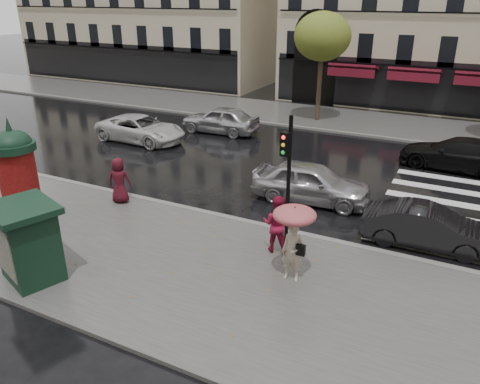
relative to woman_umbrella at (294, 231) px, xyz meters
The scene contains 18 objects.
ground 3.46m from the woman_umbrella, behind, with size 160.00×160.00×0.00m, color black.
near_sidewalk 3.51m from the woman_umbrella, 165.37° to the right, with size 90.00×7.00×0.12m, color #474744.
far_sidewalk 19.02m from the woman_umbrella, 99.24° to the left, with size 90.00×6.00×0.12m, color #474744.
near_kerb 4.36m from the woman_umbrella, 138.36° to the left, with size 90.00×0.25×0.14m, color slate.
far_kerb 16.07m from the woman_umbrella, 100.96° to the left, with size 90.00×0.25×0.14m, color slate.
zebra_crossing 9.90m from the woman_umbrella, 72.37° to the left, with size 3.60×11.75×0.01m, color silver.
tree_far_left 18.75m from the woman_umbrella, 105.90° to the left, with size 3.40×3.40×6.64m.
woman_umbrella is the anchor object (origin of this frame).
woman_red 1.71m from the woman_umbrella, 128.45° to the left, with size 0.90×0.70×1.85m, color maroon.
man_burgundy 8.06m from the woman_umbrella, 165.42° to the left, with size 0.86×0.56×1.77m, color #480E19.
morris_column 9.30m from the woman_umbrella, behind, with size 1.44×1.44×3.88m.
traffic_light 2.32m from the woman_umbrella, 117.31° to the left, with size 0.30×0.41×4.17m.
newsstand 7.28m from the woman_umbrella, 153.93° to the right, with size 2.27×2.09×2.23m.
car_silver 5.88m from the woman_umbrella, 103.76° to the left, with size 1.84×4.58×1.56m, color #B9B8BE.
car_darkgrey 5.09m from the woman_umbrella, 51.36° to the left, with size 1.41×4.06×1.34m, color black.
car_white 15.44m from the woman_umbrella, 143.39° to the left, with size 2.35×5.09×1.41m, color silver.
car_black 12.68m from the woman_umbrella, 74.03° to the left, with size 2.07×5.10×1.48m, color black.
car_far_silver 15.73m from the woman_umbrella, 126.28° to the left, with size 1.85×4.59×1.57m, color #BDBDC2.
Camera 1 is at (6.78, -10.34, 7.51)m, focal length 35.00 mm.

